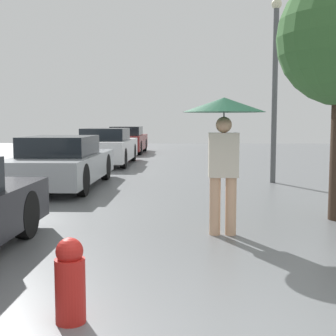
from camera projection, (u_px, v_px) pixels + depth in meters
pedestrian at (224, 124)px, 6.25m from camera, size 1.11×1.11×1.86m
parked_car_second at (62, 163)px, 11.01m from camera, size 1.72×4.45×1.20m
parked_car_third at (107, 147)px, 16.72m from camera, size 1.72×4.50×1.30m
parked_car_farthest at (127, 140)px, 22.86m from camera, size 1.64×4.29×1.29m
street_lamp at (275, 81)px, 11.58m from camera, size 0.25×0.25×4.52m
fire_hydrant at (70, 281)px, 3.58m from camera, size 0.23×0.23×0.67m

